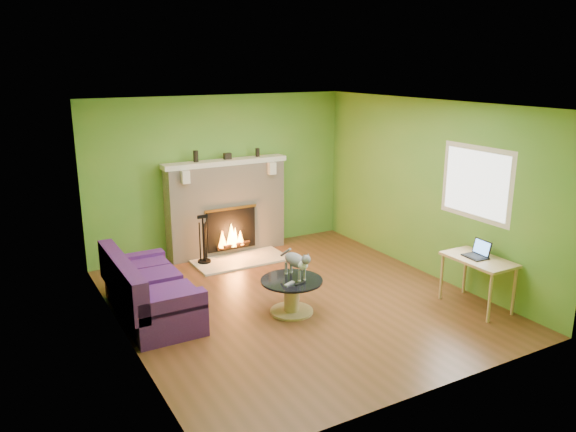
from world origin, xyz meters
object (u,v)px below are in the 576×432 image
object	(u,v)px
coffee_table	(292,294)
desk	(479,264)
sofa	(147,292)
cat	(295,263)

from	to	relation	value
coffee_table	desk	bearing A→B (deg)	-25.25
sofa	desk	bearing A→B (deg)	-25.81
cat	desk	bearing A→B (deg)	-31.01
coffee_table	sofa	bearing A→B (deg)	153.44
sofa	cat	world-z (taller)	cat
desk	cat	distance (m)	2.37
desk	sofa	bearing A→B (deg)	154.19
sofa	coffee_table	world-z (taller)	sofa
sofa	cat	xyz separation A→B (m)	(1.70, -0.76, 0.32)
sofa	coffee_table	bearing A→B (deg)	-26.56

